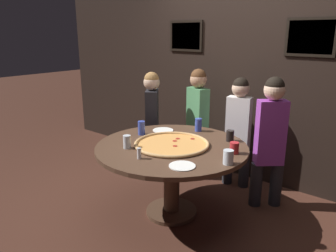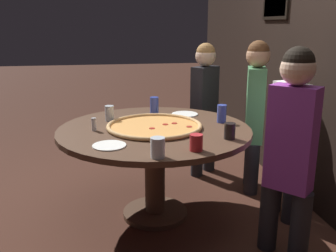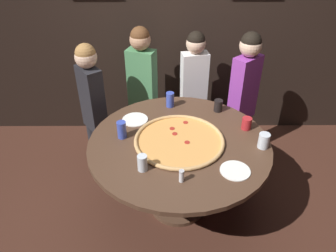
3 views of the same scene
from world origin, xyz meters
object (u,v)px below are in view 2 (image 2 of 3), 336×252
object	(u,v)px
white_plate_left_side	(109,145)
white_plate_far_back	(185,114)
condiment_shaker	(94,124)
diner_far_right	(288,128)
giant_pizza	(154,126)
dining_table	(155,145)
drink_cup_beside_pizza	(110,113)
drink_cup_centre_back	(222,114)
drink_cup_near_right	(230,131)
diner_far_left	(291,143)
drink_cup_front_edge	(158,148)
diner_side_left	(255,108)
drink_cup_near_left	(154,105)
diner_side_right	(205,102)
drink_cup_far_right	(196,143)

from	to	relation	value
white_plate_left_side	white_plate_far_back	bearing A→B (deg)	138.93
white_plate_left_side	condiment_shaker	size ratio (longest dim) A/B	2.28
diner_far_right	giant_pizza	bearing A→B (deg)	68.67
giant_pizza	dining_table	bearing A→B (deg)	90.72
drink_cup_beside_pizza	diner_far_right	size ratio (longest dim) A/B	0.10
drink_cup_centre_back	drink_cup_near_right	bearing A→B (deg)	-10.85
diner_far_left	drink_cup_front_edge	bearing A→B (deg)	48.15
drink_cup_near_right	white_plate_left_side	xyz separation A→B (m)	(0.02, -0.83, -0.05)
white_plate_far_back	giant_pizza	bearing A→B (deg)	-40.46
diner_far_right	diner_side_left	bearing A→B (deg)	-5.89
drink_cup_beside_pizza	giant_pizza	bearing A→B (deg)	49.91
giant_pizza	diner_far_left	xyz separation A→B (m)	(0.67, 0.78, 0.03)
diner_side_left	dining_table	bearing A→B (deg)	130.53
dining_table	condiment_shaker	bearing A→B (deg)	-89.67
white_plate_left_side	diner_far_left	xyz separation A→B (m)	(0.28, 1.13, 0.04)
diner_far_left	drink_cup_near_left	bearing A→B (deg)	-9.07
drink_cup_near_right	diner_side_left	world-z (taller)	diner_side_left
drink_cup_near_right	drink_cup_centre_back	size ratio (longest dim) A/B	0.78
dining_table	diner_side_left	distance (m)	1.04
white_plate_left_side	drink_cup_near_left	bearing A→B (deg)	154.08
giant_pizza	condiment_shaker	bearing A→B (deg)	-89.67
diner_far_left	diner_far_right	size ratio (longest dim) A/B	1.06
diner_side_right	diner_side_left	xyz separation A→B (m)	(0.46, 0.34, 0.02)
giant_pizza	white_plate_far_back	bearing A→B (deg)	139.54
drink_cup_beside_pizza	white_plate_left_side	world-z (taller)	drink_cup_beside_pizza
diner_far_left	giant_pizza	bearing A→B (deg)	8.21
condiment_shaker	diner_far_right	xyz separation A→B (m)	(0.19, 1.46, -0.04)
giant_pizza	diner_side_left	bearing A→B (deg)	110.20
drink_cup_near_right	drink_cup_beside_pizza	world-z (taller)	drink_cup_beside_pizza
drink_cup_centre_back	white_plate_left_side	world-z (taller)	drink_cup_centre_back
white_plate_far_back	diner_far_left	distance (m)	1.15
drink_cup_centre_back	diner_far_left	size ratio (longest dim) A/B	0.10
drink_cup_far_right	diner_side_left	world-z (taller)	diner_side_left
white_plate_far_back	white_plate_left_side	distance (m)	1.03
dining_table	giant_pizza	xyz separation A→B (m)	(0.00, -0.00, 0.16)
drink_cup_centre_back	diner_far_right	bearing A→B (deg)	60.09
white_plate_left_side	diner_far_left	world-z (taller)	diner_far_left
drink_cup_beside_pizza	diner_side_right	distance (m)	1.10
drink_cup_near_left	drink_cup_centre_back	world-z (taller)	drink_cup_near_left
drink_cup_far_right	diner_side_left	xyz separation A→B (m)	(-0.93, 0.78, -0.01)
drink_cup_near_right	condiment_shaker	bearing A→B (deg)	-111.87
diner_far_left	diner_side_right	distance (m)	1.49
condiment_shaker	drink_cup_near_left	bearing A→B (deg)	132.18
drink_cup_far_right	white_plate_left_side	bearing A→B (deg)	-109.07
drink_cup_near_left	diner_far_left	bearing A→B (deg)	31.89
drink_cup_near_left	dining_table	bearing A→B (deg)	-7.96
diner_far_left	diner_side_left	xyz separation A→B (m)	(-1.03, 0.19, -0.01)
dining_table	white_plate_left_side	xyz separation A→B (m)	(0.39, -0.35, 0.15)
white_plate_far_back	condiment_shaker	bearing A→B (deg)	-63.60
drink_cup_beside_pizza	drink_cup_centre_back	bearing A→B (deg)	76.88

